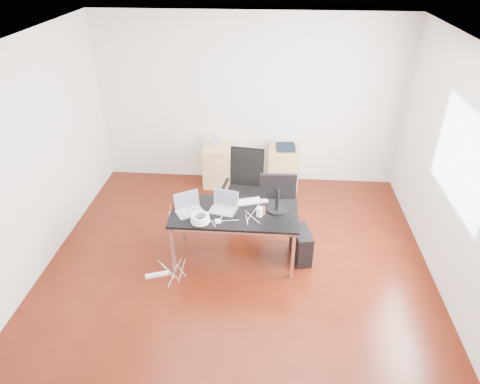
# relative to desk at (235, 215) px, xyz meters

# --- Properties ---
(room_shell) EXTENTS (5.00, 5.00, 5.00)m
(room_shell) POSITION_rel_desk_xyz_m (0.08, -0.26, 0.73)
(room_shell) COLOR #3D1006
(room_shell) RESTS_ON ground
(desk) EXTENTS (1.60, 0.80, 0.73)m
(desk) POSITION_rel_desk_xyz_m (0.00, 0.00, 0.00)
(desk) COLOR black
(desk) RESTS_ON ground
(office_chair) EXTENTS (0.54, 0.56, 1.08)m
(office_chair) POSITION_rel_desk_xyz_m (0.06, 0.94, -0.07)
(office_chair) COLOR black
(office_chair) RESTS_ON ground
(filing_cabinet_left) EXTENTS (0.50, 0.50, 0.70)m
(filing_cabinet_left) POSITION_rel_desk_xyz_m (-0.45, 1.97, -0.33)
(filing_cabinet_left) COLOR tan
(filing_cabinet_left) RESTS_ON ground
(filing_cabinet_right) EXTENTS (0.50, 0.50, 0.70)m
(filing_cabinet_right) POSITION_rel_desk_xyz_m (0.65, 1.97, -0.33)
(filing_cabinet_right) COLOR tan
(filing_cabinet_right) RESTS_ON ground
(pc_tower) EXTENTS (0.29, 0.48, 0.44)m
(pc_tower) POSITION_rel_desk_xyz_m (0.88, 0.04, -0.46)
(pc_tower) COLOR black
(pc_tower) RESTS_ON ground
(wastebasket) EXTENTS (0.29, 0.29, 0.28)m
(wastebasket) POSITION_rel_desk_xyz_m (-0.21, 1.99, -0.54)
(wastebasket) COLOR black
(wastebasket) RESTS_ON ground
(power_strip) EXTENTS (0.30, 0.16, 0.04)m
(power_strip) POSITION_rel_desk_xyz_m (-0.96, -0.46, -0.66)
(power_strip) COLOR white
(power_strip) RESTS_ON ground
(laptop_left) EXTENTS (0.41, 0.39, 0.23)m
(laptop_left) POSITION_rel_desk_xyz_m (-0.58, -0.04, 0.11)
(laptop_left) COLOR silver
(laptop_left) RESTS_ON desk
(laptop_right) EXTENTS (0.38, 0.32, 0.23)m
(laptop_right) POSITION_rel_desk_xyz_m (-0.14, 0.04, 0.11)
(laptop_right) COLOR silver
(laptop_right) RESTS_ON desk
(monitor) EXTENTS (0.45, 0.26, 0.51)m
(monitor) POSITION_rel_desk_xyz_m (0.53, 0.09, 0.34)
(monitor) COLOR black
(monitor) RESTS_ON desk
(keyboard) EXTENTS (0.46, 0.27, 0.02)m
(keyboard) POSITION_rel_desk_xyz_m (0.19, 0.24, 0.06)
(keyboard) COLOR white
(keyboard) RESTS_ON desk
(cup_white) EXTENTS (0.10, 0.10, 0.12)m
(cup_white) POSITION_rel_desk_xyz_m (0.32, -0.07, 0.11)
(cup_white) COLOR white
(cup_white) RESTS_ON desk
(cup_brown) EXTENTS (0.09, 0.09, 0.10)m
(cup_brown) POSITION_rel_desk_xyz_m (0.35, -0.02, 0.10)
(cup_brown) COLOR brown
(cup_brown) RESTS_ON desk
(cable_coil) EXTENTS (0.24, 0.24, 0.11)m
(cable_coil) POSITION_rel_desk_xyz_m (-0.40, -0.27, 0.11)
(cable_coil) COLOR white
(cable_coil) RESTS_ON desk
(power_adapter) EXTENTS (0.08, 0.08, 0.03)m
(power_adapter) POSITION_rel_desk_xyz_m (-0.18, -0.25, 0.07)
(power_adapter) COLOR white
(power_adapter) RESTS_ON desk
(speaker) EXTENTS (0.10, 0.09, 0.18)m
(speaker) POSITION_rel_desk_xyz_m (-0.50, 2.01, 0.11)
(speaker) COLOR #9E9E9E
(speaker) RESTS_ON filing_cabinet_left
(navy_garment) EXTENTS (0.32, 0.26, 0.09)m
(navy_garment) POSITION_rel_desk_xyz_m (0.67, 1.95, 0.07)
(navy_garment) COLOR black
(navy_garment) RESTS_ON filing_cabinet_right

